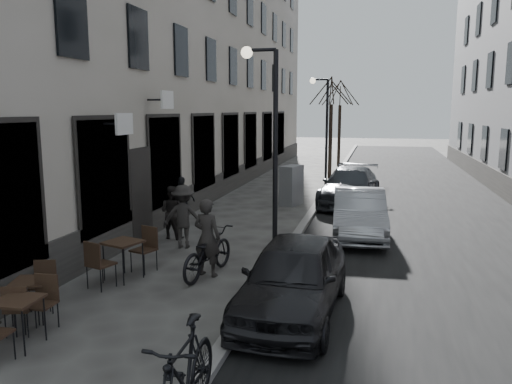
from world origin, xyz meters
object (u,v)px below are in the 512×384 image
at_px(pedestrian_near, 172,212).
at_px(car_mid, 359,213).
at_px(bicycle, 207,252).
at_px(pedestrian_far, 181,201).
at_px(utility_cabinet, 291,185).
at_px(car_far, 350,186).
at_px(bistro_set_c, 123,256).
at_px(tree_near, 332,89).
at_px(car_near, 293,277).
at_px(bistro_set_b, 32,296).
at_px(bistro_set_a, 19,318).
at_px(streetlamp_far, 323,120).
at_px(moped, 184,379).
at_px(pedestrian_mid, 183,217).
at_px(tree_far, 340,93).
at_px(streetlamp_near, 268,130).

bearing_deg(pedestrian_near, car_mid, -152.07).
relative_size(bicycle, pedestrian_far, 1.29).
distance_m(utility_cabinet, car_mid, 5.11).
xyz_separation_m(utility_cabinet, car_far, (2.18, 0.65, -0.06)).
bearing_deg(bistro_set_c, tree_near, 98.49).
relative_size(tree_near, car_near, 1.41).
bearing_deg(pedestrian_near, bistro_set_b, 100.49).
xyz_separation_m(bistro_set_a, car_near, (3.89, 2.25, 0.22)).
relative_size(streetlamp_far, pedestrian_far, 3.27).
height_order(utility_cabinet, moped, utility_cabinet).
height_order(pedestrian_mid, car_mid, pedestrian_mid).
bearing_deg(pedestrian_near, tree_far, -87.22).
height_order(streetlamp_far, bicycle, streetlamp_far).
distance_m(streetlamp_near, tree_near, 15.08).
bearing_deg(bistro_set_c, pedestrian_near, 113.57).
bearing_deg(pedestrian_mid, bistro_set_a, 73.71).
relative_size(bistro_set_b, bicycle, 0.75).
bearing_deg(pedestrian_near, bicycle, 137.58).
distance_m(tree_near, bistro_set_a, 21.10).
distance_m(bistro_set_b, moped, 4.31).
bearing_deg(pedestrian_far, tree_far, 35.60).
height_order(bistro_set_a, utility_cabinet, utility_cabinet).
bearing_deg(car_far, bistro_set_a, -103.09).
bearing_deg(tree_far, bistro_set_a, -96.01).
distance_m(bistro_set_b, pedestrian_near, 5.82).
relative_size(bistro_set_c, car_near, 0.44).
distance_m(streetlamp_near, car_near, 4.24).
height_order(tree_near, bicycle, tree_near).
distance_m(streetlamp_far, pedestrian_far, 10.10).
height_order(streetlamp_far, pedestrian_mid, streetlamp_far).
distance_m(streetlamp_far, moped, 18.96).
relative_size(streetlamp_far, bistro_set_a, 3.25).
distance_m(streetlamp_far, pedestrian_near, 11.46).
bearing_deg(tree_near, bistro_set_b, -99.44).
xyz_separation_m(bistro_set_b, bistro_set_c, (0.50, 2.31, 0.07)).
bearing_deg(utility_cabinet, moped, -68.29).
distance_m(tree_near, car_near, 18.70).
xyz_separation_m(pedestrian_near, pedestrian_mid, (0.68, -0.83, 0.08)).
xyz_separation_m(streetlamp_near, moped, (0.52, -6.79, -2.54)).
xyz_separation_m(bistro_set_a, pedestrian_near, (-0.34, 6.72, 0.29)).
bearing_deg(pedestrian_far, pedestrian_mid, -110.00).
bearing_deg(streetlamp_far, tree_far, 89.54).
height_order(pedestrian_mid, car_far, pedestrian_mid).
relative_size(bistro_set_a, bicycle, 0.78).
bearing_deg(pedestrian_far, moped, -111.13).
relative_size(utility_cabinet, pedestrian_mid, 0.90).
xyz_separation_m(bistro_set_c, utility_cabinet, (2.06, 9.32, 0.24)).
relative_size(tree_near, moped, 2.77).
bearing_deg(bistro_set_c, streetlamp_near, 57.89).
distance_m(tree_near, bistro_set_c, 17.98).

